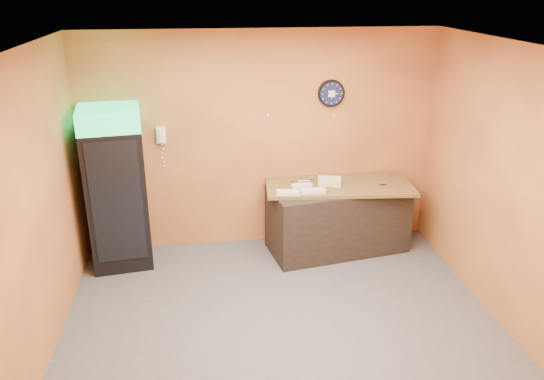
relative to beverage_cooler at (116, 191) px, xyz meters
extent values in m
plane|color=#47474C|center=(1.80, -1.61, -0.97)|extent=(4.50, 4.50, 0.00)
cube|color=#CD8039|center=(1.80, 0.39, 0.43)|extent=(4.50, 0.02, 2.80)
cube|color=#CD8039|center=(-0.45, -1.61, 0.43)|extent=(0.02, 4.00, 2.80)
cube|color=#CD8039|center=(4.05, -1.61, 0.43)|extent=(0.02, 4.00, 2.80)
cube|color=white|center=(1.80, -1.61, 1.83)|extent=(4.50, 4.00, 0.02)
cube|color=black|center=(0.01, 0.04, -0.10)|extent=(0.78, 0.78, 1.73)
cube|color=#17C468|center=(0.01, 0.04, 0.89)|extent=(0.78, 0.78, 0.25)
cube|color=black|center=(-0.04, -0.30, -0.03)|extent=(0.57, 0.10, 1.48)
cube|color=black|center=(2.76, 0.01, -0.53)|extent=(1.85, 1.06, 0.87)
cylinder|color=black|center=(2.69, 0.37, 1.04)|extent=(0.34, 0.05, 0.34)
cylinder|color=#0F1433|center=(2.69, 0.34, 1.04)|extent=(0.29, 0.01, 0.29)
cube|color=white|center=(2.69, 0.33, 1.04)|extent=(0.08, 0.00, 0.08)
cube|color=white|center=(0.56, 0.35, 0.58)|extent=(0.11, 0.07, 0.21)
cube|color=white|center=(0.56, 0.30, 0.58)|extent=(0.05, 0.04, 0.17)
cube|color=brown|center=(2.76, 0.01, -0.07)|extent=(1.91, 0.93, 0.04)
cube|color=beige|center=(2.62, -0.03, -0.02)|extent=(0.30, 0.16, 0.06)
cube|color=beige|center=(2.62, -0.03, 0.04)|extent=(0.30, 0.16, 0.06)
cube|color=silver|center=(2.06, -0.23, -0.03)|extent=(0.30, 0.17, 0.04)
cube|color=silver|center=(2.37, -0.23, -0.03)|extent=(0.31, 0.14, 0.04)
cube|color=silver|center=(2.27, -0.03, -0.03)|extent=(0.27, 0.12, 0.04)
cylinder|color=silver|center=(2.42, 0.15, -0.02)|extent=(0.07, 0.07, 0.07)
camera|label=1|loc=(1.09, -6.10, 2.35)|focal=35.00mm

